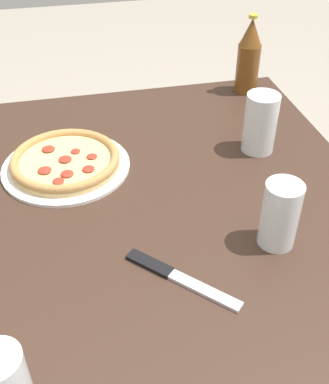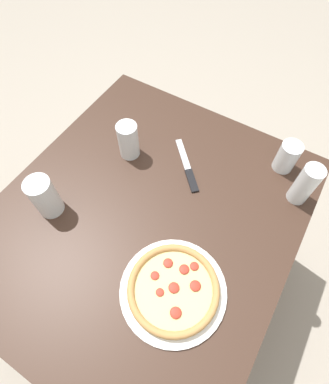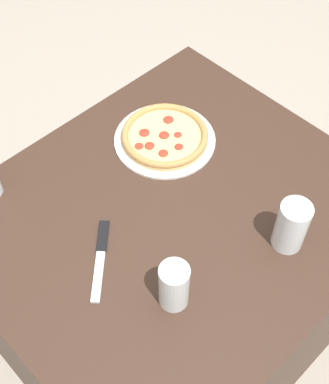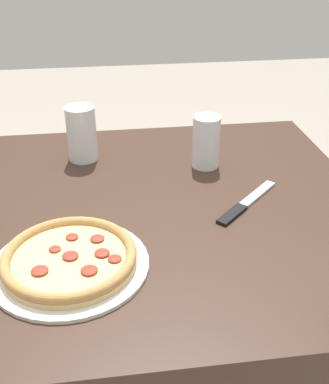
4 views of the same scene
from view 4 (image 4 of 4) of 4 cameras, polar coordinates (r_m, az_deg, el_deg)
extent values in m
cube|color=#3D281E|center=(1.34, -2.10, -15.79)|extent=(1.05, 0.92, 0.77)
cylinder|color=white|center=(0.93, -11.11, -8.50)|extent=(0.30, 0.30, 0.01)
cylinder|color=#DBB775|center=(0.93, -11.17, -8.02)|extent=(0.25, 0.25, 0.01)
cylinder|color=#EACC7F|center=(0.92, -11.22, -7.65)|extent=(0.22, 0.22, 0.00)
torus|color=tan|center=(0.92, -11.25, -7.43)|extent=(0.25, 0.25, 0.02)
ellipsoid|color=#A83323|center=(0.96, -7.97, -5.47)|extent=(0.03, 0.03, 0.01)
ellipsoid|color=#A83323|center=(0.90, -14.58, -8.99)|extent=(0.03, 0.03, 0.01)
ellipsoid|color=#A83323|center=(0.97, -10.91, -5.23)|extent=(0.02, 0.02, 0.01)
ellipsoid|color=#A83323|center=(0.88, -8.92, -9.14)|extent=(0.03, 0.03, 0.01)
ellipsoid|color=#A83323|center=(0.92, -7.41, -7.16)|extent=(0.03, 0.03, 0.01)
ellipsoid|color=#A83323|center=(0.92, -11.10, -7.41)|extent=(0.03, 0.03, 0.01)
ellipsoid|color=#A83323|center=(0.94, -12.87, -6.59)|extent=(0.02, 0.02, 0.01)
ellipsoid|color=#A83323|center=(0.90, -5.93, -7.85)|extent=(0.03, 0.03, 0.01)
cylinder|color=white|center=(1.30, -9.79, 6.84)|extent=(0.08, 0.08, 0.15)
cylinder|color=orange|center=(1.32, -9.65, 5.39)|extent=(0.06, 0.06, 0.07)
cylinder|color=white|center=(1.25, 4.95, 5.93)|extent=(0.07, 0.07, 0.14)
cylinder|color=#F4A323|center=(1.27, 4.88, 4.52)|extent=(0.06, 0.06, 0.06)
cube|color=black|center=(1.07, 8.00, -2.68)|extent=(0.08, 0.08, 0.01)
cube|color=silver|center=(1.16, 10.96, -0.22)|extent=(0.12, 0.11, 0.01)
camera|label=1|loc=(1.16, 46.97, 25.50)|focal=45.00mm
camera|label=2|loc=(0.76, -41.48, 46.58)|focal=28.00mm
camera|label=3|loc=(1.75, 23.10, 47.91)|focal=50.00mm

